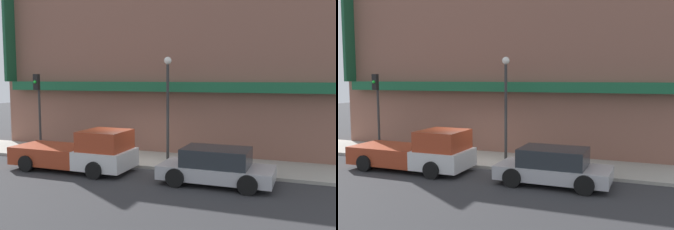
% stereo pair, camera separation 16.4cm
% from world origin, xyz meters
% --- Properties ---
extents(ground_plane, '(80.00, 80.00, 0.00)m').
position_xyz_m(ground_plane, '(0.00, 0.00, 0.00)').
color(ground_plane, '#2D2D30').
extents(sidewalk, '(36.00, 3.26, 0.14)m').
position_xyz_m(sidewalk, '(0.00, 1.63, 0.07)').
color(sidewalk, '#9E998E').
rests_on(sidewalk, ground).
extents(building, '(19.80, 3.80, 10.26)m').
position_xyz_m(building, '(-0.02, 4.74, 5.09)').
color(building, brown).
rests_on(building, ground).
extents(pickup_truck, '(5.51, 2.26, 1.85)m').
position_xyz_m(pickup_truck, '(-1.75, -1.26, 0.81)').
color(pickup_truck, silver).
rests_on(pickup_truck, ground).
extents(parked_car, '(4.32, 2.08, 1.41)m').
position_xyz_m(parked_car, '(4.33, -1.26, 0.69)').
color(parked_car, '#ADADB2').
rests_on(parked_car, ground).
extents(fire_hydrant, '(0.18, 0.18, 0.70)m').
position_xyz_m(fire_hydrant, '(2.71, 0.75, 0.48)').
color(fire_hydrant, '#196633').
rests_on(fire_hydrant, sidewalk).
extents(street_lamp, '(0.36, 0.36, 4.93)m').
position_xyz_m(street_lamp, '(1.27, 1.59, 3.26)').
color(street_lamp, '#2D2D2D').
rests_on(street_lamp, sidewalk).
extents(traffic_light, '(0.28, 0.42, 4.13)m').
position_xyz_m(traffic_light, '(-5.45, 0.53, 2.95)').
color(traffic_light, '#2D2D2D').
rests_on(traffic_light, sidewalk).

